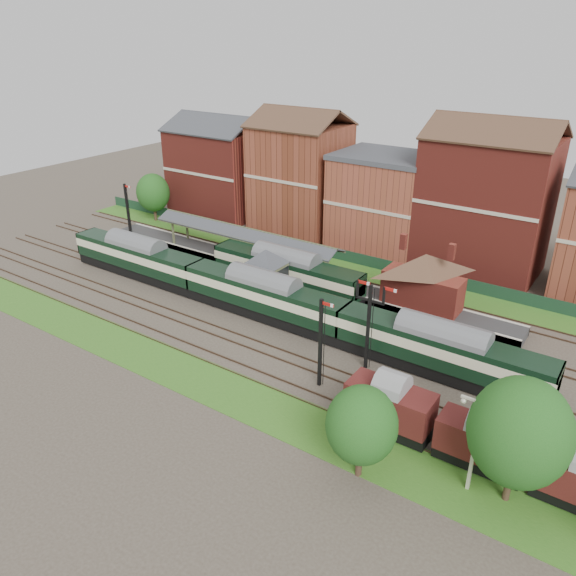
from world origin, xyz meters
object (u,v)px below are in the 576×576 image
Objects in this scene: dmu_train at (264,296)px; platform_railcar at (286,271)px; signal_box at (266,274)px; semaphore_bracket at (369,321)px; goods_van_a at (390,406)px.

dmu_train is 6.72m from platform_railcar.
dmu_train is (2.09, -3.25, -0.69)m from signal_box.
semaphore_bracket is 17.32m from platform_railcar.
platform_railcar is at bearing 148.42° from semaphore_bracket.
goods_van_a is (18.10, -9.00, -0.33)m from dmu_train.
semaphore_bracket reaches higher than dmu_train.
semaphore_bracket is at bearing -31.58° from platform_railcar.
platform_railcar reaches higher than goods_van_a.
signal_box is 0.95× the size of goods_van_a.
signal_box is 0.11× the size of dmu_train.
dmu_train reaches higher than goods_van_a.
dmu_train is 20.22m from goods_van_a.
signal_box reaches higher than dmu_train.
signal_box reaches higher than platform_railcar.
goods_van_a is at bearing -26.44° from dmu_train.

